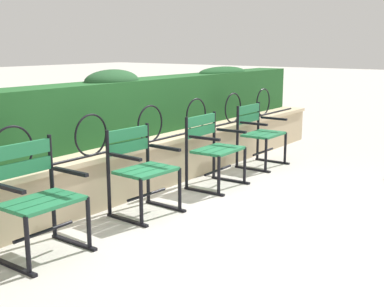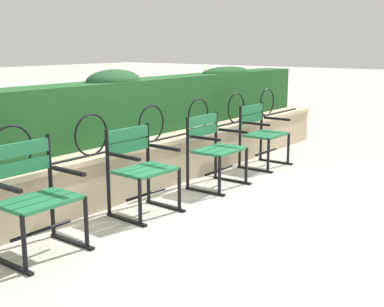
# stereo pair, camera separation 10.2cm
# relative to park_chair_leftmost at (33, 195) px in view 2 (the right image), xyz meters

# --- Properties ---
(ground_plane) EXTENTS (60.00, 60.00, 0.00)m
(ground_plane) POSITION_rel_park_chair_leftmost_xyz_m (1.69, -0.42, -0.47)
(ground_plane) COLOR #BCB7AD
(stone_wall) EXTENTS (8.24, 0.41, 0.55)m
(stone_wall) POSITION_rel_park_chair_leftmost_xyz_m (1.69, 0.51, -0.19)
(stone_wall) COLOR tan
(stone_wall) RESTS_ON ground
(iron_arch_fence) EXTENTS (7.68, 0.02, 0.42)m
(iron_arch_fence) POSITION_rel_park_chair_leftmost_xyz_m (1.48, 0.43, 0.26)
(iron_arch_fence) COLOR black
(iron_arch_fence) RESTS_ON stone_wall
(hedge_row) EXTENTS (8.08, 0.47, 0.80)m
(hedge_row) POSITION_rel_park_chair_leftmost_xyz_m (1.71, 0.92, 0.44)
(hedge_row) COLOR #1E5123
(hedge_row) RESTS_ON stone_wall
(park_chair_leftmost) EXTENTS (0.62, 0.52, 0.90)m
(park_chair_leftmost) POSITION_rel_park_chair_leftmost_xyz_m (0.00, 0.00, 0.00)
(park_chair_leftmost) COLOR #237547
(park_chair_leftmost) RESTS_ON ground
(park_chair_centre_left) EXTENTS (0.61, 0.55, 0.84)m
(park_chair_centre_left) POSITION_rel_park_chair_leftmost_xyz_m (1.22, -0.00, -0.02)
(park_chair_centre_left) COLOR #237547
(park_chair_centre_left) RESTS_ON ground
(park_chair_centre_right) EXTENTS (0.63, 0.53, 0.83)m
(park_chair_centre_right) POSITION_rel_park_chair_leftmost_xyz_m (2.44, -0.03, -0.01)
(park_chair_centre_right) COLOR #237547
(park_chair_centre_right) RESTS_ON ground
(park_chair_rightmost) EXTENTS (0.61, 0.52, 0.83)m
(park_chair_rightmost) POSITION_rel_park_chair_leftmost_xyz_m (3.66, 0.03, -0.02)
(park_chair_rightmost) COLOR #237547
(park_chair_rightmost) RESTS_ON ground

